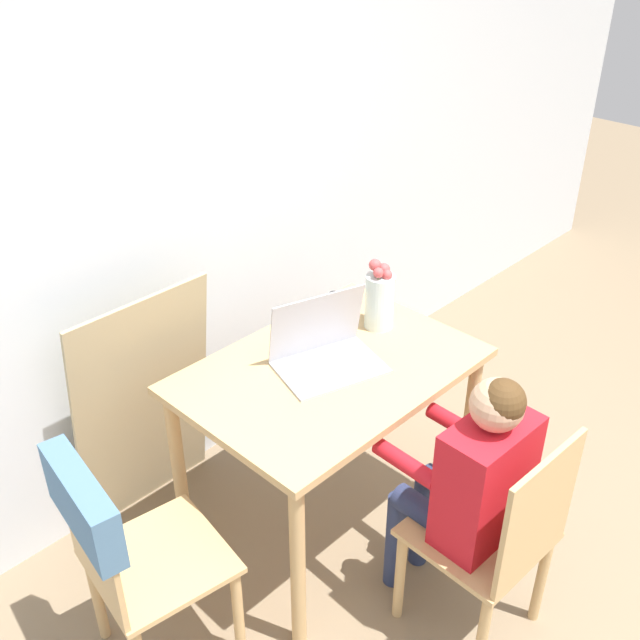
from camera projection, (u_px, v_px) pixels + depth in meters
wall_back at (216, 177)px, 2.89m from camera, size 6.40×0.05×2.50m
dining_table at (329, 391)px, 2.70m from camera, size 1.04×0.72×0.76m
chair_occupied at (496, 539)px, 2.38m from camera, size 0.41×0.41×0.86m
chair_spare at (116, 540)px, 2.20m from camera, size 0.49×0.46×0.87m
person_seated at (472, 476)px, 2.36m from camera, size 0.34×0.43×1.03m
laptop at (324, 349)px, 2.64m from camera, size 0.42×0.35×0.26m
flower_vase at (380, 298)px, 2.82m from camera, size 0.11×0.11×0.28m
water_bottle at (334, 319)px, 2.75m from camera, size 0.06×0.06×0.20m
cardboard_panel at (144, 407)px, 2.88m from camera, size 0.59×0.15×0.99m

